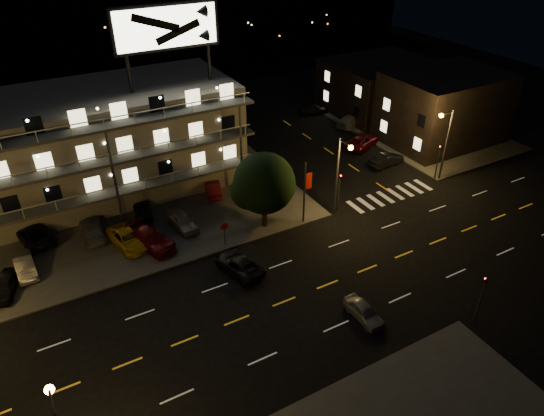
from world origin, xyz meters
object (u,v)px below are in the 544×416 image
side_car_0 (387,160)px  road_car_east (364,311)px  lot_car_2 (128,238)px  lot_car_7 (92,229)px  lot_car_4 (183,221)px  road_car_west (239,264)px  tree (264,185)px

side_car_0 → road_car_east: bearing=130.1°
lot_car_2 → side_car_0: size_ratio=1.14×
side_car_0 → road_car_east: 24.97m
lot_car_7 → road_car_east: 25.00m
lot_car_2 → road_car_east: size_ratio=1.37×
lot_car_4 → side_car_0: lot_car_4 is taller
lot_car_7 → road_car_west: bearing=134.0°
tree → lot_car_7: 15.95m
side_car_0 → road_car_west: 24.57m
tree → lot_car_2: (-11.87, 3.12, -3.65)m
road_car_west → lot_car_7: bearing=-63.4°
lot_car_7 → road_car_west: (9.47, -10.67, -0.17)m
lot_car_2 → lot_car_4: (5.15, 0.27, 0.02)m
tree → road_car_west: (-4.83, -4.62, -3.82)m
lot_car_2 → side_car_0: 30.04m
tree → road_car_west: 7.69m
lot_car_2 → road_car_west: bearing=-59.7°
lot_car_2 → lot_car_4: lot_car_4 is taller
lot_car_4 → side_car_0: size_ratio=0.96×
side_car_0 → lot_car_2: bearing=85.9°
tree → lot_car_2: 12.80m
road_car_west → road_car_east: bearing=106.3°
tree → lot_car_4: 8.36m
lot_car_4 → lot_car_7: size_ratio=0.88×
road_car_east → lot_car_7: bearing=126.5°
tree → lot_car_7: bearing=157.1°
lot_car_4 → road_car_east: (7.52, -17.27, -0.24)m
lot_car_2 → lot_car_7: bearing=117.6°
lot_car_7 → road_car_east: (15.09, -19.93, -0.22)m
lot_car_2 → lot_car_7: size_ratio=1.05×
lot_car_7 → road_car_east: size_ratio=1.31×
road_car_west → tree: bearing=-151.2°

